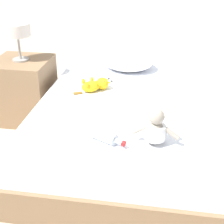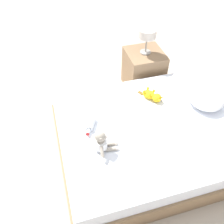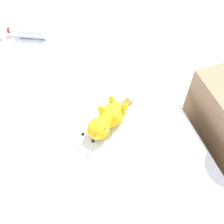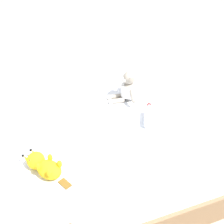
# 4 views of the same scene
# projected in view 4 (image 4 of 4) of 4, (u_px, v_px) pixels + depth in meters

# --- Properties ---
(ground_plane) EXTENTS (16.00, 16.00, 0.00)m
(ground_plane) POSITION_uv_depth(u_px,v_px,m) (60.00, 169.00, 2.08)
(ground_plane) COLOR #B7A893
(bed) EXTENTS (1.52, 1.98, 0.40)m
(bed) POSITION_uv_depth(u_px,v_px,m) (57.00, 150.00, 1.96)
(bed) COLOR #846647
(bed) RESTS_ON ground_plane
(plush_monkey) EXTENTS (0.29, 0.23, 0.24)m
(plush_monkey) POSITION_uv_depth(u_px,v_px,m) (128.00, 88.00, 2.06)
(plush_monkey) COLOR #9E9384
(plush_monkey) RESTS_ON bed
(plush_yellow_creature) EXTENTS (0.30, 0.23, 0.10)m
(plush_yellow_creature) POSITION_uv_depth(u_px,v_px,m) (43.00, 165.00, 1.51)
(plush_yellow_creature) COLOR yellow
(plush_yellow_creature) RESTS_ON bed
(glass_bottle) EXTENTS (0.23, 0.15, 0.07)m
(glass_bottle) POSITION_uv_depth(u_px,v_px,m) (149.00, 117.00, 1.88)
(glass_bottle) COLOR silver
(glass_bottle) RESTS_ON bed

